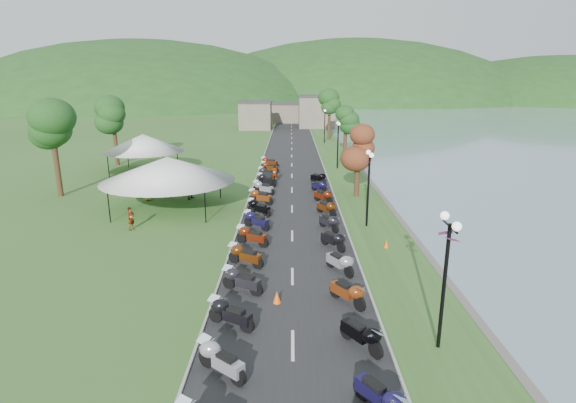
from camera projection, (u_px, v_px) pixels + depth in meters
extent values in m
cube|color=#272729|center=(292.00, 165.00, 51.38)|extent=(7.00, 120.00, 0.02)
cube|color=#766B5C|center=(282.00, 113.00, 94.12)|extent=(18.00, 16.00, 5.00)
imported|color=slate|center=(132.00, 230.00, 29.40)|extent=(0.60, 0.68, 1.54)
imported|color=slate|center=(167.00, 198.00, 37.35)|extent=(0.86, 0.49, 1.75)
imported|color=slate|center=(139.00, 195.00, 38.27)|extent=(0.80, 1.10, 1.58)
cone|color=#F2590C|center=(277.00, 297.00, 19.73)|extent=(0.37, 0.37, 0.57)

